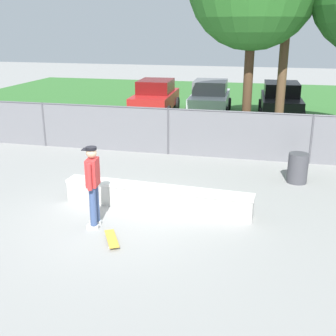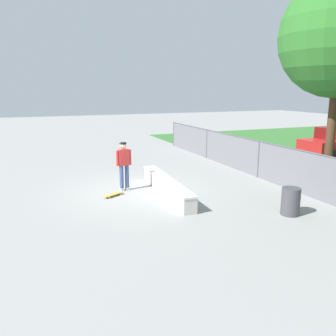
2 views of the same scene
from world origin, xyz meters
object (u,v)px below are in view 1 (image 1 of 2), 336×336
at_px(concrete_ledge, 157,197).
at_px(skateboarder, 93,183).
at_px(car_black, 281,100).
at_px(skateboard, 112,239).
at_px(car_silver, 210,97).
at_px(car_red, 155,97).
at_px(trash_bin, 298,168).

relative_size(concrete_ledge, skateboarder, 2.54).
distance_m(concrete_ledge, car_black, 12.51).
bearing_deg(skateboard, car_silver, 89.84).
height_order(skateboarder, car_red, skateboarder).
xyz_separation_m(skateboard, trash_bin, (3.87, 4.58, 0.35)).
height_order(skateboarder, car_black, skateboarder).
distance_m(skateboarder, skateboard, 1.27).
relative_size(skateboard, car_silver, 0.19).
xyz_separation_m(concrete_ledge, skateboarder, (-1.06, -1.30, 0.74)).
bearing_deg(car_black, trash_bin, -87.70).
bearing_deg(car_black, skateboard, -104.00).
xyz_separation_m(concrete_ledge, car_silver, (-0.43, 12.08, 0.55)).
distance_m(skateboard, car_red, 13.84).
distance_m(concrete_ledge, trash_bin, 4.35).
xyz_separation_m(car_red, car_silver, (2.73, 0.41, 0.00)).
relative_size(car_red, car_black, 1.00).
relative_size(skateboarder, trash_bin, 2.17).
relative_size(concrete_ledge, trash_bin, 5.51).
bearing_deg(car_red, car_black, 4.24).
relative_size(skateboarder, car_red, 0.43).
bearing_deg(car_red, concrete_ledge, -74.88).
relative_size(concrete_ledge, car_black, 1.09).
bearing_deg(car_red, skateboard, -78.78).
xyz_separation_m(skateboarder, skateboard, (0.60, -0.58, -0.96)).
bearing_deg(skateboarder, car_silver, 87.28).
bearing_deg(car_black, skateboarder, -106.94).
height_order(car_red, car_silver, same).
height_order(concrete_ledge, skateboarder, skateboarder).
distance_m(skateboard, car_silver, 13.98).
bearing_deg(car_silver, trash_bin, -67.78).
bearing_deg(trash_bin, car_silver, 112.22).
bearing_deg(concrete_ledge, car_silver, 92.03).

